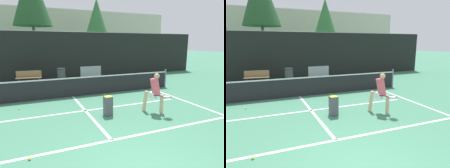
% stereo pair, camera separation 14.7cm
% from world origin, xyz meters
% --- Properties ---
extents(court_baseline_near, '(11.00, 0.10, 0.01)m').
position_xyz_m(court_baseline_near, '(0.00, 1.57, 0.00)').
color(court_baseline_near, white).
rests_on(court_baseline_near, ground).
extents(court_service_line, '(8.25, 0.10, 0.01)m').
position_xyz_m(court_service_line, '(0.00, 4.19, 0.00)').
color(court_service_line, white).
rests_on(court_service_line, ground).
extents(court_center_mark, '(0.10, 4.87, 0.01)m').
position_xyz_m(court_center_mark, '(0.00, 4.01, 0.00)').
color(court_center_mark, white).
rests_on(court_center_mark, ground).
extents(court_sideline_right, '(0.10, 5.87, 0.01)m').
position_xyz_m(court_sideline_right, '(4.51, 4.01, 0.00)').
color(court_sideline_right, white).
rests_on(court_sideline_right, ground).
extents(net, '(11.09, 0.09, 1.07)m').
position_xyz_m(net, '(0.00, 6.44, 0.51)').
color(net, slate).
rests_on(net, ground).
extents(fence_back, '(24.00, 0.06, 3.37)m').
position_xyz_m(fence_back, '(0.00, 11.67, 1.68)').
color(fence_back, black).
rests_on(fence_back, ground).
extents(player_practicing, '(0.79, 1.09, 1.50)m').
position_xyz_m(player_practicing, '(2.35, 3.00, 0.81)').
color(player_practicing, '#DBAD84').
rests_on(player_practicing, ground).
extents(tennis_ball_scattered_2, '(0.07, 0.07, 0.07)m').
position_xyz_m(tennis_ball_scattered_2, '(-2.06, 1.44, 0.03)').
color(tennis_ball_scattered_2, '#D1E033').
rests_on(tennis_ball_scattered_2, ground).
extents(tennis_ball_scattered_3, '(0.07, 0.07, 0.07)m').
position_xyz_m(tennis_ball_scattered_3, '(-2.37, 5.33, 0.03)').
color(tennis_ball_scattered_3, '#D1E033').
rests_on(tennis_ball_scattered_3, ground).
extents(tennis_ball_scattered_4, '(0.07, 0.07, 0.07)m').
position_xyz_m(tennis_ball_scattered_4, '(1.54, 6.12, 0.03)').
color(tennis_ball_scattered_4, '#D1E033').
rests_on(tennis_ball_scattered_4, ground).
extents(ball_hopper, '(0.28, 0.28, 0.71)m').
position_xyz_m(ball_hopper, '(0.63, 3.39, 0.37)').
color(ball_hopper, '#4C4C51').
rests_on(ball_hopper, ground).
extents(courtside_bench, '(1.54, 0.59, 0.86)m').
position_xyz_m(courtside_bench, '(-1.90, 10.42, 0.46)').
color(courtside_bench, olive).
rests_on(courtside_bench, ground).
extents(trash_bin, '(0.54, 0.54, 0.97)m').
position_xyz_m(trash_bin, '(0.07, 10.14, 0.49)').
color(trash_bin, '#3F3F42').
rests_on(trash_bin, ground).
extents(parked_car, '(1.65, 4.47, 1.38)m').
position_xyz_m(parked_car, '(2.55, 13.81, 0.58)').
color(parked_car, '#B7B7BC').
rests_on(parked_car, ground).
extents(tree_east, '(2.90, 2.90, 7.73)m').
position_xyz_m(tree_east, '(6.16, 20.68, 5.45)').
color(tree_east, brown).
rests_on(tree_east, ground).
extents(building_far, '(36.00, 2.40, 6.84)m').
position_xyz_m(building_far, '(0.00, 25.18, 3.42)').
color(building_far, beige).
rests_on(building_far, ground).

